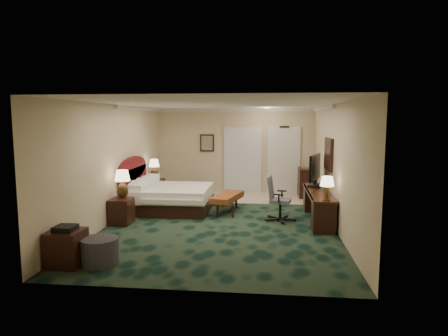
# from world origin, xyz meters

# --- Properties ---
(floor) EXTENTS (5.00, 7.50, 0.00)m
(floor) POSITION_xyz_m (0.00, 0.00, 0.00)
(floor) COLOR black
(floor) RESTS_ON ground
(ceiling) EXTENTS (5.00, 7.50, 0.00)m
(ceiling) POSITION_xyz_m (0.00, 0.00, 2.70)
(ceiling) COLOR white
(ceiling) RESTS_ON wall_back
(wall_back) EXTENTS (5.00, 0.00, 2.70)m
(wall_back) POSITION_xyz_m (0.00, 3.75, 1.35)
(wall_back) COLOR tan
(wall_back) RESTS_ON ground
(wall_front) EXTENTS (5.00, 0.00, 2.70)m
(wall_front) POSITION_xyz_m (0.00, -3.75, 1.35)
(wall_front) COLOR tan
(wall_front) RESTS_ON ground
(wall_left) EXTENTS (0.00, 7.50, 2.70)m
(wall_left) POSITION_xyz_m (-2.50, 0.00, 1.35)
(wall_left) COLOR tan
(wall_left) RESTS_ON ground
(wall_right) EXTENTS (0.00, 7.50, 2.70)m
(wall_right) POSITION_xyz_m (2.50, 0.00, 1.35)
(wall_right) COLOR tan
(wall_right) RESTS_ON ground
(crown_molding) EXTENTS (5.00, 7.50, 0.10)m
(crown_molding) POSITION_xyz_m (0.00, 0.00, 2.65)
(crown_molding) COLOR silver
(crown_molding) RESTS_ON wall_back
(tile_patch) EXTENTS (3.20, 1.70, 0.01)m
(tile_patch) POSITION_xyz_m (0.90, 2.90, 0.01)
(tile_patch) COLOR beige
(tile_patch) RESTS_ON ground
(headboard) EXTENTS (0.12, 2.00, 1.40)m
(headboard) POSITION_xyz_m (-2.44, 1.00, 0.70)
(headboard) COLOR #4D1109
(headboard) RESTS_ON ground
(entry_door) EXTENTS (1.02, 0.06, 2.18)m
(entry_door) POSITION_xyz_m (1.55, 3.72, 1.05)
(entry_door) COLOR silver
(entry_door) RESTS_ON ground
(closet_doors) EXTENTS (1.20, 0.06, 2.10)m
(closet_doors) POSITION_xyz_m (0.25, 3.71, 1.05)
(closet_doors) COLOR silver
(closet_doors) RESTS_ON ground
(wall_art) EXTENTS (0.45, 0.06, 0.55)m
(wall_art) POSITION_xyz_m (-0.90, 3.71, 1.60)
(wall_art) COLOR #4D6255
(wall_art) RESTS_ON wall_back
(wall_mirror) EXTENTS (0.05, 0.95, 0.75)m
(wall_mirror) POSITION_xyz_m (2.46, 0.60, 1.55)
(wall_mirror) COLOR white
(wall_mirror) RESTS_ON wall_right
(bed) EXTENTS (1.96, 1.82, 0.62)m
(bed) POSITION_xyz_m (-1.42, 1.05, 0.31)
(bed) COLOR silver
(bed) RESTS_ON ground
(nightstand_near) EXTENTS (0.46, 0.53, 0.58)m
(nightstand_near) POSITION_xyz_m (-2.25, -0.42, 0.29)
(nightstand_near) COLOR black
(nightstand_near) RESTS_ON ground
(nightstand_far) EXTENTS (0.50, 0.57, 0.62)m
(nightstand_far) POSITION_xyz_m (-2.23, 2.23, 0.31)
(nightstand_far) COLOR black
(nightstand_far) RESTS_ON ground
(lamp_near) EXTENTS (0.40, 0.40, 0.65)m
(lamp_near) POSITION_xyz_m (-2.21, -0.39, 0.90)
(lamp_near) COLOR black
(lamp_near) RESTS_ON nightstand_near
(lamp_far) EXTENTS (0.32, 0.32, 0.58)m
(lamp_far) POSITION_xyz_m (-2.24, 2.28, 0.91)
(lamp_far) COLOR black
(lamp_far) RESTS_ON nightstand_far
(bed_bench) EXTENTS (0.78, 1.42, 0.46)m
(bed_bench) POSITION_xyz_m (0.03, 1.01, 0.23)
(bed_bench) COLOR brown
(bed_bench) RESTS_ON ground
(ottoman) EXTENTS (0.80, 0.80, 0.43)m
(ottoman) POSITION_xyz_m (-1.68, -2.90, 0.22)
(ottoman) COLOR #2F2F32
(ottoman) RESTS_ON ground
(side_table) EXTENTS (0.54, 0.54, 0.58)m
(side_table) POSITION_xyz_m (-2.20, -3.01, 0.29)
(side_table) COLOR black
(side_table) RESTS_ON ground
(desk) EXTENTS (0.52, 2.42, 0.70)m
(desk) POSITION_xyz_m (2.22, 0.36, 0.35)
(desk) COLOR black
(desk) RESTS_ON ground
(tv) EXTENTS (0.41, 1.00, 0.80)m
(tv) POSITION_xyz_m (2.20, 1.03, 1.10)
(tv) COLOR black
(tv) RESTS_ON desk
(desk_lamp) EXTENTS (0.35, 0.35, 0.51)m
(desk_lamp) POSITION_xyz_m (2.26, -0.67, 0.95)
(desk_lamp) COLOR black
(desk_lamp) RESTS_ON desk
(desk_chair) EXTENTS (0.70, 0.67, 1.05)m
(desk_chair) POSITION_xyz_m (1.34, 0.24, 0.52)
(desk_chair) COLOR #4A4A50
(desk_chair) RESTS_ON ground
(minibar) EXTENTS (0.46, 0.84, 0.88)m
(minibar) POSITION_xyz_m (2.22, 3.20, 0.44)
(minibar) COLOR black
(minibar) RESTS_ON ground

